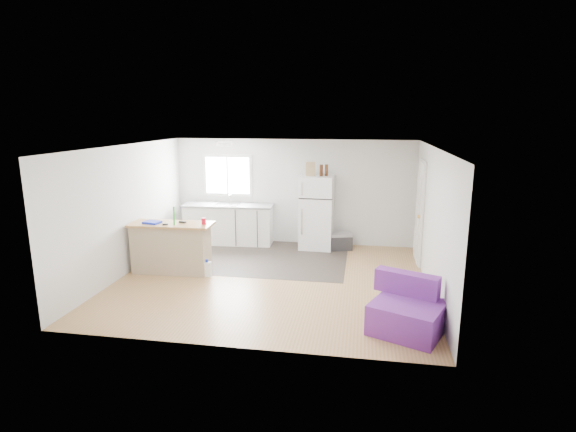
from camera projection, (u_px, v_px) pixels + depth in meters
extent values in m
cube|color=olive|center=(272.00, 279.00, 8.18)|extent=(5.50, 5.00, 0.01)
cube|color=white|center=(271.00, 147.00, 7.66)|extent=(5.50, 5.00, 0.01)
cube|color=silver|center=(293.00, 192.00, 10.32)|extent=(5.50, 0.01, 2.40)
cube|color=silver|center=(230.00, 258.00, 5.51)|extent=(5.50, 0.01, 2.40)
cube|color=silver|center=(127.00, 210.00, 8.36)|extent=(0.01, 5.00, 2.40)
cube|color=silver|center=(433.00, 221.00, 7.47)|extent=(0.01, 5.00, 2.40)
cube|color=#302924|center=(250.00, 256.00, 9.50)|extent=(4.05, 2.50, 0.00)
cube|color=white|center=(228.00, 175.00, 10.49)|extent=(1.18, 0.04, 0.98)
cube|color=white|center=(227.00, 175.00, 10.47)|extent=(1.05, 0.01, 0.85)
cube|color=white|center=(227.00, 176.00, 10.47)|extent=(0.03, 0.02, 0.85)
cube|color=white|center=(419.00, 212.00, 9.01)|extent=(0.05, 0.82, 2.03)
cube|color=white|center=(420.00, 212.00, 9.01)|extent=(0.03, 0.92, 2.10)
sphere|color=gold|center=(419.00, 217.00, 8.71)|extent=(0.07, 0.07, 0.07)
cylinder|color=white|center=(224.00, 144.00, 9.01)|extent=(0.30, 0.30, 0.07)
cube|color=white|center=(229.00, 225.00, 10.42)|extent=(2.04, 0.71, 0.88)
cube|color=slate|center=(228.00, 205.00, 10.32)|extent=(2.10, 0.76, 0.04)
cube|color=silver|center=(228.00, 205.00, 10.29)|extent=(0.57, 0.45, 0.06)
cube|color=tan|center=(171.00, 249.00, 8.49)|extent=(1.43, 0.55, 0.91)
cube|color=tan|center=(171.00, 224.00, 8.38)|extent=(1.57, 0.64, 0.04)
cube|color=white|center=(317.00, 212.00, 9.97)|extent=(0.74, 0.70, 1.64)
cube|color=black|center=(315.00, 199.00, 9.56)|extent=(0.72, 0.03, 0.02)
cube|color=silver|center=(302.00, 189.00, 9.56)|extent=(0.03, 0.02, 0.29)
cube|color=silver|center=(302.00, 222.00, 9.71)|extent=(0.03, 0.02, 0.57)
cube|color=#2C2B2E|center=(341.00, 242.00, 9.98)|extent=(0.54, 0.43, 0.32)
cube|color=gray|center=(341.00, 234.00, 9.94)|extent=(0.57, 0.46, 0.06)
cube|color=#692D94|center=(407.00, 317.00, 6.16)|extent=(1.17, 1.14, 0.43)
cube|color=#692D94|center=(407.00, 283.00, 6.38)|extent=(0.91, 0.56, 0.32)
cube|color=white|center=(207.00, 269.00, 8.30)|extent=(0.16, 0.12, 0.27)
cylinder|color=#172BA1|center=(207.00, 261.00, 8.27)|extent=(0.06, 0.06, 0.05)
cylinder|color=green|center=(175.00, 238.00, 8.38)|extent=(0.20, 0.31, 1.27)
sphere|color=beige|center=(168.00, 271.00, 8.41)|extent=(0.15, 0.15, 0.15)
cylinder|color=red|center=(204.00, 221.00, 8.28)|extent=(0.09, 0.09, 0.12)
cube|color=#1629D1|center=(152.00, 222.00, 8.37)|extent=(0.34, 0.27, 0.04)
cube|color=black|center=(182.00, 222.00, 8.40)|extent=(0.15, 0.09, 0.03)
cube|color=black|center=(165.00, 224.00, 8.23)|extent=(0.11, 0.07, 0.03)
cube|color=tan|center=(310.00, 169.00, 9.72)|extent=(0.21, 0.13, 0.30)
cylinder|color=#3D1D0B|center=(321.00, 170.00, 9.70)|extent=(0.08, 0.08, 0.25)
cylinder|color=#3D1D0B|center=(326.00, 170.00, 9.74)|extent=(0.09, 0.09, 0.25)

